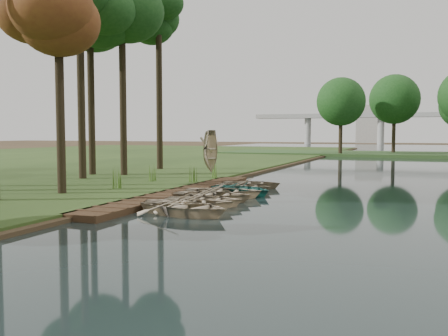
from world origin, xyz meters
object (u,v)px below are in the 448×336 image
(boardwalk, at_px, (180,193))
(rowboat_2, at_px, (205,198))
(stored_rowboat, at_px, (211,169))
(rowboat_0, at_px, (185,205))
(rowboat_1, at_px, (189,201))

(boardwalk, distance_m, rowboat_2, 3.92)
(rowboat_2, relative_size, stored_rowboat, 1.07)
(boardwalk, bearing_deg, stored_rowboat, 104.31)
(rowboat_0, bearing_deg, stored_rowboat, 33.26)
(stored_rowboat, bearing_deg, rowboat_1, -150.38)
(boardwalk, xyz_separation_m, rowboat_1, (2.48, -4.20, 0.27))
(boardwalk, height_order, rowboat_2, rowboat_2)
(rowboat_0, height_order, stored_rowboat, stored_rowboat)
(rowboat_0, relative_size, rowboat_1, 1.04)
(rowboat_0, relative_size, rowboat_2, 1.14)
(boardwalk, relative_size, rowboat_0, 4.31)
(boardwalk, relative_size, stored_rowboat, 5.25)
(stored_rowboat, bearing_deg, rowboat_0, -150.49)
(boardwalk, xyz_separation_m, rowboat_2, (2.61, -2.92, 0.24))
(rowboat_0, height_order, rowboat_1, rowboat_0)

